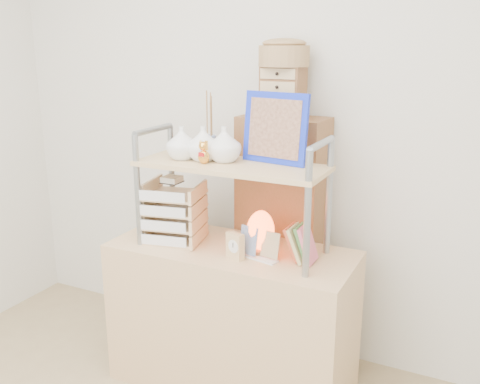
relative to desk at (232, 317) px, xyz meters
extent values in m
cube|color=silver|center=(0.00, 0.50, 0.93)|extent=(3.40, 0.02, 2.60)
cube|color=tan|center=(0.00, 0.00, 0.00)|extent=(1.20, 0.50, 0.75)
cube|color=brown|center=(0.11, 0.37, 0.30)|extent=(0.46, 0.26, 1.35)
cylinder|color=gray|center=(-0.43, -0.15, 0.65)|extent=(0.03, 0.03, 0.55)
cylinder|color=gray|center=(-0.43, 0.15, 0.65)|extent=(0.03, 0.03, 0.55)
cylinder|color=gray|center=(-0.43, 0.00, 0.93)|extent=(0.03, 0.30, 0.03)
cylinder|color=gray|center=(0.43, -0.15, 0.65)|extent=(0.03, 0.03, 0.55)
cylinder|color=gray|center=(0.43, 0.15, 0.65)|extent=(0.03, 0.03, 0.55)
cylinder|color=gray|center=(0.43, 0.00, 0.93)|extent=(0.03, 0.30, 0.03)
cube|color=tan|center=(0.00, 0.00, 0.79)|extent=(0.90, 0.34, 0.02)
imported|color=white|center=(-0.25, -0.02, 0.88)|extent=(0.15, 0.15, 0.16)
imported|color=white|center=(-0.15, 0.00, 0.88)|extent=(0.16, 0.16, 0.16)
imported|color=white|center=(-0.05, 0.02, 0.88)|extent=(0.16, 0.16, 0.17)
cylinder|color=#254DA2|center=(-0.18, 0.12, 0.85)|extent=(0.07, 0.07, 0.10)
cube|color=#152CCD|center=(0.18, 0.10, 0.96)|extent=(0.33, 0.10, 0.33)
cube|color=brown|center=(0.18, 0.09, 0.96)|extent=(0.27, 0.07, 0.27)
cube|color=#DB607A|center=(0.39, 0.00, 0.46)|extent=(0.07, 0.12, 0.17)
cube|color=#56964B|center=(0.37, 0.02, 0.46)|extent=(0.07, 0.12, 0.17)
cube|color=tan|center=(0.34, 0.00, 0.46)|extent=(0.08, 0.13, 0.16)
cube|color=#C7502E|center=(0.32, 0.02, 0.46)|extent=(0.08, 0.14, 0.16)
cube|color=tan|center=(-0.31, -0.01, 0.38)|extent=(0.32, 0.30, 0.01)
cube|color=white|center=(-0.31, -0.13, 0.41)|extent=(0.25, 0.06, 0.05)
cube|color=tan|center=(-0.31, -0.01, 0.46)|extent=(0.32, 0.30, 0.01)
cube|color=white|center=(-0.31, -0.13, 0.48)|extent=(0.25, 0.06, 0.05)
cube|color=tan|center=(-0.31, -0.01, 0.53)|extent=(0.32, 0.30, 0.01)
cube|color=white|center=(-0.31, -0.13, 0.56)|extent=(0.25, 0.06, 0.05)
cube|color=tan|center=(-0.31, -0.01, 0.61)|extent=(0.32, 0.30, 0.01)
cube|color=white|center=(-0.31, -0.13, 0.63)|extent=(0.25, 0.06, 0.05)
cube|color=beige|center=(-0.31, -0.03, 0.69)|extent=(0.08, 0.08, 0.03)
cylinder|color=brown|center=(0.15, 0.01, 0.39)|extent=(0.12, 0.12, 0.03)
ellipsoid|color=#F54E1D|center=(0.15, 0.01, 0.49)|extent=(0.14, 0.13, 0.18)
cube|color=tan|center=(0.07, -0.11, 0.44)|extent=(0.10, 0.06, 0.12)
cylinder|color=white|center=(0.07, -0.13, 0.44)|extent=(0.06, 0.02, 0.06)
cube|color=white|center=(0.17, -0.06, 0.38)|extent=(0.21, 0.10, 0.01)
cube|color=navy|center=(0.12, -0.05, 0.45)|extent=(0.10, 0.05, 0.13)
cube|color=tan|center=(0.22, -0.05, 0.45)|extent=(0.10, 0.04, 0.12)
cube|color=brown|center=(0.11, 0.35, 1.10)|extent=(0.20, 0.15, 0.25)
cube|color=tan|center=(0.11, 0.27, 1.01)|extent=(0.18, 0.01, 0.05)
cube|color=tan|center=(0.11, 0.27, 1.07)|extent=(0.18, 0.01, 0.05)
cube|color=tan|center=(0.11, 0.27, 1.13)|extent=(0.18, 0.01, 0.05)
cube|color=tan|center=(0.11, 0.27, 1.19)|extent=(0.18, 0.01, 0.05)
cylinder|color=brown|center=(0.11, 0.35, 1.28)|extent=(0.25, 0.25, 0.10)
camera|label=1|loc=(1.10, -2.16, 1.34)|focal=40.00mm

